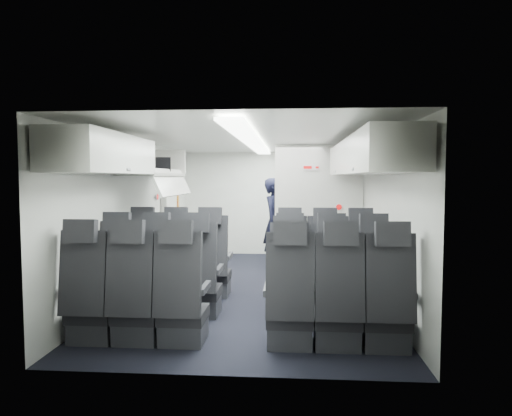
# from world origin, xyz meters

# --- Properties ---
(cabin_shell) EXTENTS (3.41, 6.01, 2.16)m
(cabin_shell) POSITION_xyz_m (0.00, 0.00, 1.12)
(cabin_shell) COLOR black
(cabin_shell) RESTS_ON ground
(seat_row_front) EXTENTS (3.33, 0.56, 1.24)m
(seat_row_front) POSITION_xyz_m (-0.00, -0.53, 0.40)
(seat_row_front) COLOR black
(seat_row_front) RESTS_ON cabin_shell
(seat_row_mid) EXTENTS (3.33, 0.56, 1.24)m
(seat_row_mid) POSITION_xyz_m (-0.00, -1.43, 0.40)
(seat_row_mid) COLOR black
(seat_row_mid) RESTS_ON cabin_shell
(seat_row_rear) EXTENTS (3.33, 0.56, 1.24)m
(seat_row_rear) POSITION_xyz_m (-0.00, -2.33, 0.40)
(seat_row_rear) COLOR black
(seat_row_rear) RESTS_ON cabin_shell
(overhead_bin_left_rear) EXTENTS (0.53, 1.80, 0.40)m
(overhead_bin_left_rear) POSITION_xyz_m (-1.40, -2.00, 1.86)
(overhead_bin_left_rear) COLOR silver
(overhead_bin_left_rear) RESTS_ON cabin_shell
(overhead_bin_left_front_open) EXTENTS (0.64, 1.70, 0.72)m
(overhead_bin_left_front_open) POSITION_xyz_m (-1.44, -0.25, 1.74)
(overhead_bin_left_front_open) COLOR #9E9E93
(overhead_bin_left_front_open) RESTS_ON cabin_shell
(overhead_bin_right_rear) EXTENTS (0.53, 1.80, 0.40)m
(overhead_bin_right_rear) POSITION_xyz_m (1.40, -2.00, 1.86)
(overhead_bin_right_rear) COLOR silver
(overhead_bin_right_rear) RESTS_ON cabin_shell
(overhead_bin_right_front) EXTENTS (0.53, 1.70, 0.40)m
(overhead_bin_right_front) POSITION_xyz_m (1.40, -0.25, 1.86)
(overhead_bin_right_front) COLOR silver
(overhead_bin_right_front) RESTS_ON cabin_shell
(bulkhead_partition) EXTENTS (1.40, 0.15, 2.13)m
(bulkhead_partition) POSITION_xyz_m (0.98, 0.80, 1.08)
(bulkhead_partition) COLOR silver
(bulkhead_partition) RESTS_ON cabin_shell
(galley_unit) EXTENTS (0.85, 0.52, 1.90)m
(galley_unit) POSITION_xyz_m (0.95, 2.72, 0.95)
(galley_unit) COLOR #939399
(galley_unit) RESTS_ON cabin_shell
(boarding_door) EXTENTS (0.12, 1.27, 1.86)m
(boarding_door) POSITION_xyz_m (-1.64, 1.55, 0.95)
(boarding_door) COLOR silver
(boarding_door) RESTS_ON cabin_shell
(flight_attendant) EXTENTS (0.57, 0.69, 1.61)m
(flight_attendant) POSITION_xyz_m (0.25, 1.65, 0.81)
(flight_attendant) COLOR black
(flight_attendant) RESTS_ON ground
(carry_on_bag) EXTENTS (0.49, 0.40, 0.25)m
(carry_on_bag) POSITION_xyz_m (-1.44, -0.02, 1.78)
(carry_on_bag) COLOR black
(carry_on_bag) RESTS_ON overhead_bin_left_front_open
(papers) EXTENTS (0.22, 0.07, 0.15)m
(papers) POSITION_xyz_m (0.44, 1.60, 1.05)
(papers) COLOR white
(papers) RESTS_ON flight_attendant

